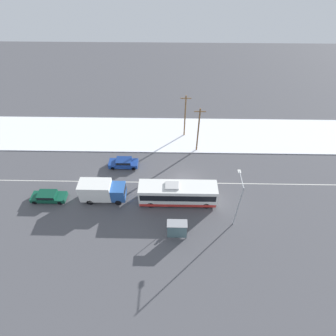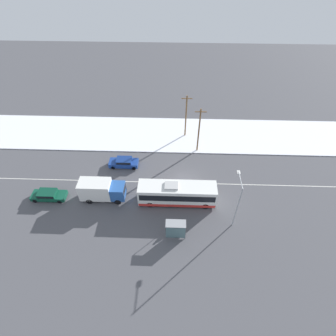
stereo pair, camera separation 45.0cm
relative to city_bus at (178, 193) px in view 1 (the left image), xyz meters
The scene contains 12 objects.
ground_plane 4.07m from the city_bus, 69.79° to the left, with size 120.00×120.00×0.00m, color #4C4C51.
snow_lot 15.66m from the city_bus, 85.26° to the left, with size 80.00×10.28×0.12m.
lane_marking_center 4.07m from the city_bus, 69.79° to the left, with size 60.00×0.12×0.00m.
city_bus is the anchor object (origin of this frame).
box_truck 10.54m from the city_bus, behind, with size 6.24×2.30×3.19m.
sedan_car 11.02m from the city_bus, 140.91° to the left, with size 4.60×1.80×1.46m.
parked_car_near_truck 18.18m from the city_bus, behind, with size 4.79×1.80×1.36m.
pedestrian_at_stop 4.36m from the city_bus, 91.59° to the right, with size 0.61×0.27×1.70m.
bus_shelter 5.62m from the city_bus, 91.16° to the right, with size 2.49×1.20×2.40m.
streetlamp 8.43m from the city_bus, 22.68° to the right, with size 0.36×3.11×7.16m.
utility_pole_roadside 11.94m from the city_bus, 73.37° to the left, with size 1.80×0.24×8.17m.
utility_pole_snowlot 15.62m from the city_bus, 85.08° to the left, with size 1.80×0.24×8.03m.
Camera 1 is at (-2.17, -26.83, 29.22)m, focal length 28.00 mm.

